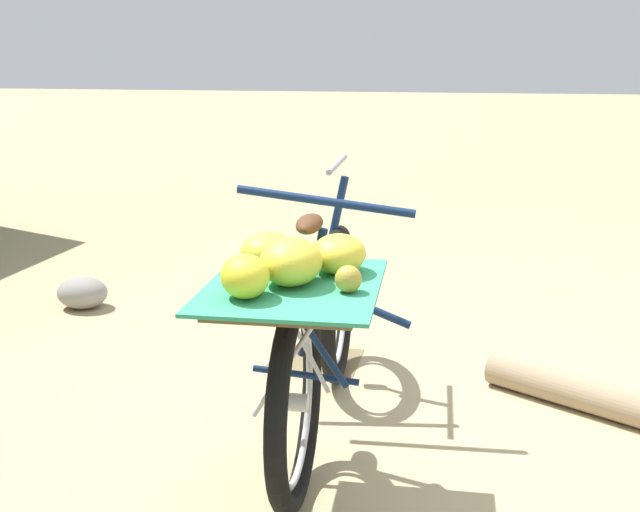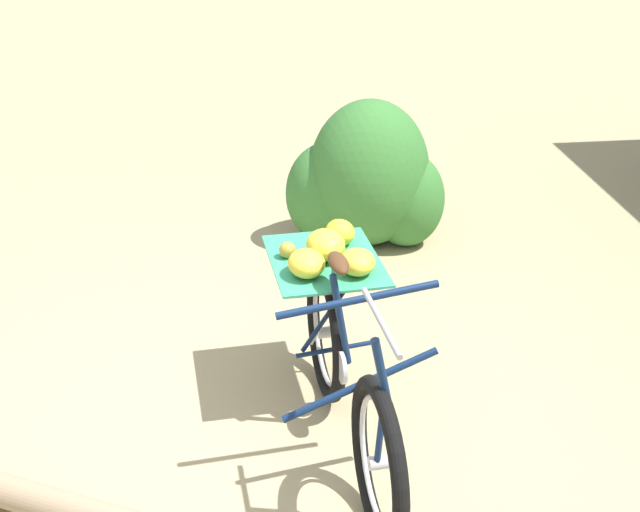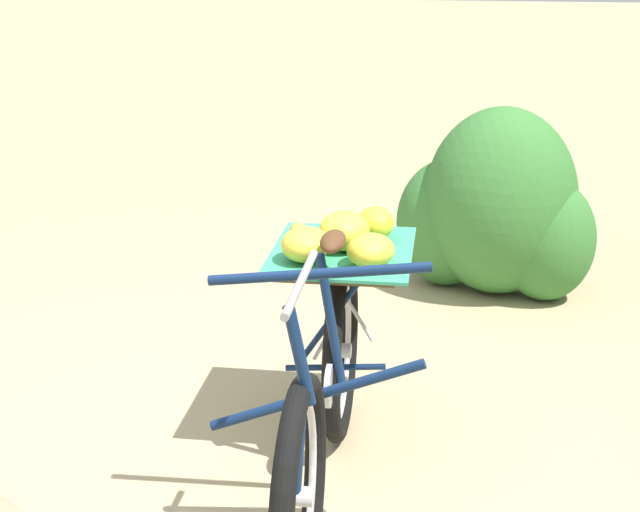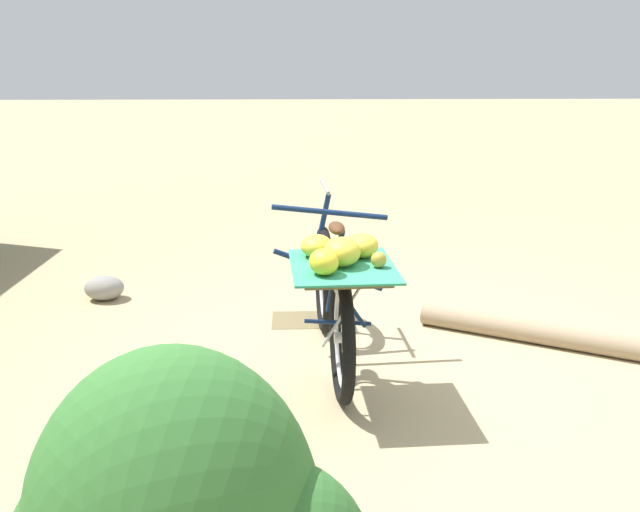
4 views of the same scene
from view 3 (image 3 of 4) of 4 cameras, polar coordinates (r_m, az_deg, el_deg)
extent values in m
plane|color=tan|center=(3.71, -2.87, -12.65)|extent=(60.00, 60.00, 0.00)
torus|color=black|center=(2.87, -1.22, -14.28)|extent=(0.11, 0.73, 0.73)
torus|color=#B7B7BC|center=(2.87, -1.22, -14.28)|extent=(0.05, 0.57, 0.57)
cylinder|color=#B7B7BC|center=(2.87, -1.22, -14.28)|extent=(0.08, 0.06, 0.06)
torus|color=black|center=(3.78, 1.28, -5.72)|extent=(0.11, 0.73, 0.73)
torus|color=#B7B7BC|center=(3.78, 1.28, -5.72)|extent=(0.05, 0.57, 0.57)
cylinder|color=#B7B7BC|center=(3.78, 1.28, -5.72)|extent=(0.08, 0.06, 0.06)
cylinder|color=#0F2347|center=(3.06, -0.28, -8.41)|extent=(0.70, 0.07, 0.30)
cylinder|color=#0F2347|center=(2.97, -0.10, -1.09)|extent=(0.71, 0.07, 0.11)
cylinder|color=#0F2347|center=(3.37, 0.64, -3.84)|extent=(0.12, 0.04, 0.49)
cylinder|color=#0F2347|center=(3.61, 0.93, -6.73)|extent=(0.38, 0.04, 0.05)
cylinder|color=#0F2347|center=(3.56, 1.03, -3.36)|extent=(0.32, 0.04, 0.47)
cylinder|color=#0F2347|center=(2.78, -1.27, -11.79)|extent=(0.05, 0.03, 0.30)
cylinder|color=#0F2347|center=(2.66, -1.25, -6.03)|extent=(0.10, 0.04, 0.30)
cylinder|color=gray|center=(2.61, -1.18, -1.60)|extent=(0.05, 0.52, 0.02)
ellipsoid|color=#4C2D19|center=(3.33, 0.79, 0.90)|extent=(0.10, 0.22, 0.06)
cylinder|color=#B7B7BC|center=(3.43, 0.55, -7.84)|extent=(0.03, 0.16, 0.16)
cylinder|color=#B7B7BC|center=(3.62, 1.13, -3.59)|extent=(0.20, 0.03, 0.39)
cylinder|color=#B7B7BC|center=(3.82, 1.50, -2.41)|extent=(0.24, 0.03, 0.39)
cube|color=brown|center=(3.66, 1.36, 0.02)|extent=(0.47, 0.62, 0.02)
cube|color=#33936B|center=(3.65, 1.36, 0.29)|extent=(0.58, 0.71, 0.01)
ellipsoid|color=yellow|center=(3.45, 3.07, 0.34)|extent=(0.20, 0.22, 0.12)
ellipsoid|color=yellow|center=(3.51, -0.89, 0.71)|extent=(0.18, 0.21, 0.13)
ellipsoid|color=yellow|center=(3.64, 1.49, 1.55)|extent=(0.20, 0.23, 0.15)
ellipsoid|color=yellow|center=(3.77, 3.38, 2.01)|extent=(0.20, 0.21, 0.13)
sphere|color=#B29333|center=(3.61, 1.96, 0.97)|extent=(0.10, 0.10, 0.10)
sphere|color=#B29333|center=(3.72, -1.28, 1.39)|extent=(0.08, 0.08, 0.08)
ellipsoid|color=#387533|center=(5.38, 10.81, 3.25)|extent=(0.85, 0.77, 1.06)
ellipsoid|color=#387533|center=(5.49, 7.67, 2.00)|extent=(0.58, 0.53, 0.74)
ellipsoid|color=#387533|center=(5.36, 13.52, 0.94)|extent=(0.53, 0.48, 0.69)
cylinder|color=#4C3823|center=(5.50, 10.55, -1.03)|extent=(0.08, 0.08, 0.21)
camera|label=1|loc=(5.79, -0.39, 14.14)|focal=43.03mm
camera|label=2|loc=(1.49, -109.31, 28.55)|focal=48.82mm
camera|label=4|loc=(6.99, 8.56, 17.53)|focal=39.79mm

